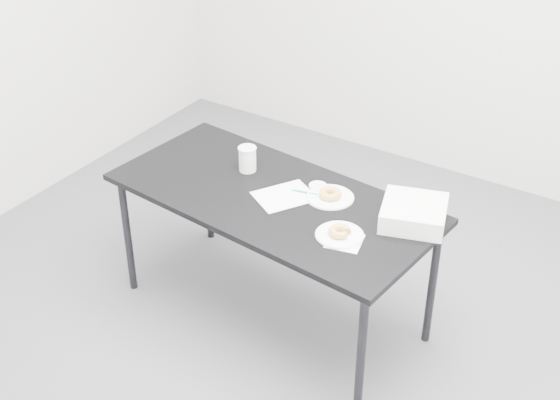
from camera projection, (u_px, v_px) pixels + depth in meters
The scene contains 13 objects.
floor at pixel (275, 334), 3.87m from camera, with size 4.00×4.00×0.00m, color #4C4C51.
table at pixel (273, 205), 3.66m from camera, with size 1.61×0.88×0.71m.
scorecard at pixel (284, 196), 3.63m from camera, with size 0.21×0.26×0.00m, color white.
logo_patch at pixel (310, 193), 3.65m from camera, with size 0.04×0.04×0.00m, color green.
pen at pixel (305, 192), 3.65m from camera, with size 0.01×0.01×0.12m, color #0B8083.
napkin at pixel (345, 241), 3.32m from camera, with size 0.15×0.15×0.00m, color white.
plate_near at pixel (340, 235), 3.35m from camera, with size 0.21×0.21×0.01m, color white.
donut_near at pixel (340, 231), 3.34m from camera, with size 0.10×0.10×0.03m, color #C5863E.
plate_far at pixel (330, 197), 3.62m from camera, with size 0.22×0.22×0.01m, color white.
donut_far at pixel (330, 194), 3.61m from camera, with size 0.10×0.10×0.03m, color #C5863E.
coffee_cup at pixel (247, 159), 3.80m from camera, with size 0.08×0.08×0.13m, color silver.
cup_lid at pixel (318, 186), 3.70m from camera, with size 0.08×0.08×0.01m, color white.
bakery_box at pixel (414, 213), 3.42m from camera, with size 0.28×0.28×0.09m, color white.
Camera 1 is at (1.59, -2.44, 2.63)m, focal length 50.00 mm.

